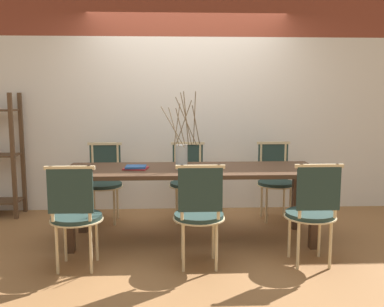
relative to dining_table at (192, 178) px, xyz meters
The scene contains 11 objects.
ground_plane 0.65m from the dining_table, ahead, with size 16.00×16.00×0.00m, color olive.
wall_rear 1.58m from the dining_table, 90.00° to the left, with size 12.00×0.06×3.20m.
dining_table is the anchor object (origin of this frame).
chair_near_leftend 1.26m from the dining_table, 144.91° to the right, with size 0.45×0.45×0.92m.
chair_near_left 0.73m from the dining_table, 87.65° to the right, with size 0.45×0.45×0.92m.
chair_near_center 1.25m from the dining_table, 35.40° to the right, with size 0.45×0.45×0.92m.
chair_far_leftend 1.24m from the dining_table, 144.48° to the left, with size 0.45×0.45×0.92m.
chair_far_left 0.73m from the dining_table, 91.03° to the left, with size 0.45×0.45×0.92m.
chair_far_center 1.26m from the dining_table, 34.84° to the left, with size 0.45×0.45×0.92m.
vase_centerpiece 0.28m from the dining_table, 148.71° to the right, with size 0.39×0.34×0.77m.
book_stack 0.58m from the dining_table, behind, with size 0.26×0.23×0.03m.
Camera 1 is at (-0.19, -4.26, 1.49)m, focal length 40.00 mm.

